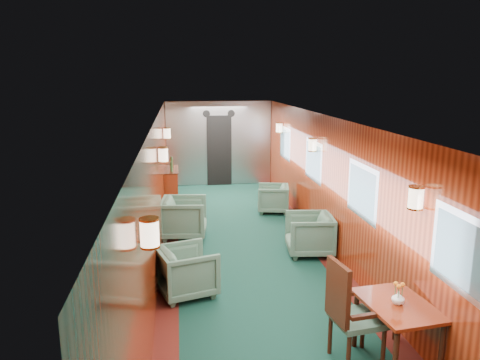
{
  "coord_description": "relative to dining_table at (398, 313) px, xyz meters",
  "views": [
    {
      "loc": [
        -1.13,
        -7.31,
        3.09
      ],
      "look_at": [
        0.0,
        1.29,
        1.15
      ],
      "focal_mm": 35.0,
      "sensor_mm": 36.0,
      "label": 1
    }
  ],
  "objects": [
    {
      "name": "side_chair",
      "position": [
        -0.52,
        0.08,
        0.05
      ],
      "size": [
        0.6,
        0.62,
        1.18
      ],
      "rotation": [
        0.0,
        0.0,
        0.15
      ],
      "color": "#1A3E31",
      "rests_on": "ground"
    },
    {
      "name": "armchair_left_near",
      "position": [
        -2.22,
        1.97,
        -0.24
      ],
      "size": [
        0.97,
        0.96,
        0.71
      ],
      "primitive_type": "imported",
      "rotation": [
        0.0,
        0.0,
        1.87
      ],
      "color": "#1A3E31",
      "rests_on": "ground"
    },
    {
      "name": "dining_table",
      "position": [
        0.0,
        0.0,
        0.0
      ],
      "size": [
        0.77,
        1.02,
        0.71
      ],
      "rotation": [
        0.0,
        0.0,
        0.12
      ],
      "color": "maroon",
      "rests_on": "ground"
    },
    {
      "name": "credenza",
      "position": [
        -2.49,
        6.6,
        -0.12
      ],
      "size": [
        0.33,
        1.05,
        1.21
      ],
      "color": "maroon",
      "rests_on": "ground"
    },
    {
      "name": "armchair_right_far",
      "position": [
        -0.17,
        5.91,
        -0.28
      ],
      "size": [
        0.83,
        0.81,
        0.64
      ],
      "primitive_type": "imported",
      "rotation": [
        0.0,
        0.0,
        -1.77
      ],
      "color": "#1A3E31",
      "rests_on": "ground"
    },
    {
      "name": "armchair_right_near",
      "position": [
        -0.05,
        3.26,
        -0.23
      ],
      "size": [
        0.88,
        0.86,
        0.73
      ],
      "primitive_type": "imported",
      "rotation": [
        0.0,
        0.0,
        -1.68
      ],
      "color": "#1A3E31",
      "rests_on": "ground"
    },
    {
      "name": "windows_right",
      "position": [
        0.34,
        3.23,
        0.85
      ],
      "size": [
        0.02,
        8.6,
        0.8
      ],
      "color": "#B9BCC0",
      "rests_on": "ground"
    },
    {
      "name": "wall_sconces",
      "position": [
        -1.15,
        3.55,
        1.19
      ],
      "size": [
        2.97,
        7.97,
        0.25
      ],
      "color": "#FFEAC6",
      "rests_on": "ground"
    },
    {
      "name": "flower_vase",
      "position": [
        -0.01,
        -0.01,
        0.19
      ],
      "size": [
        0.15,
        0.15,
        0.14
      ],
      "primitive_type": "imported",
      "rotation": [
        0.0,
        0.0,
        -0.14
      ],
      "color": "white",
      "rests_on": "dining_table"
    },
    {
      "name": "room",
      "position": [
        -1.15,
        2.98,
        1.04
      ],
      "size": [
        12.0,
        12.1,
        2.4
      ],
      "color": "#0E3328",
      "rests_on": "ground"
    },
    {
      "name": "armchair_left_far",
      "position": [
        -2.22,
        4.44,
        -0.2
      ],
      "size": [
        0.95,
        0.93,
        0.79
      ],
      "primitive_type": "imported",
      "rotation": [
        0.0,
        0.0,
        1.46
      ],
      "color": "#1A3E31",
      "rests_on": "ground"
    },
    {
      "name": "bulkhead",
      "position": [
        -1.15,
        8.89,
        0.59
      ],
      "size": [
        2.98,
        0.17,
        2.39
      ],
      "color": "#A6A9AD",
      "rests_on": "ground"
    }
  ]
}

